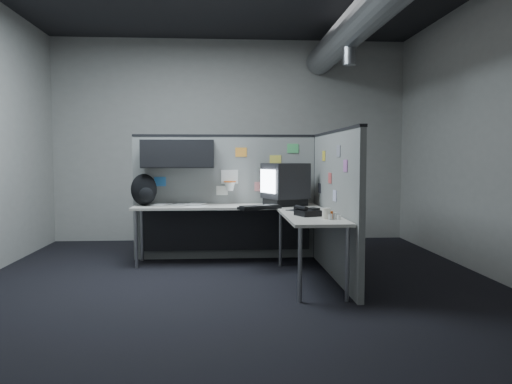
{
  "coord_description": "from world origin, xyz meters",
  "views": [
    {
      "loc": [
        -0.15,
        -5.25,
        1.33
      ],
      "look_at": [
        0.23,
        0.35,
        0.94
      ],
      "focal_mm": 35.0,
      "sensor_mm": 36.0,
      "label": 1
    }
  ],
  "objects": [
    {
      "name": "partition_back",
      "position": [
        -0.25,
        1.23,
        1.0
      ],
      "size": [
        2.44,
        0.42,
        1.63
      ],
      "color": "slate",
      "rests_on": "ground"
    },
    {
      "name": "bottles",
      "position": [
        0.94,
        -0.47,
        0.76
      ],
      "size": [
        0.12,
        0.15,
        0.07
      ],
      "rotation": [
        0.0,
        0.0,
        -0.01
      ],
      "color": "silver",
      "rests_on": "desk"
    },
    {
      "name": "desk",
      "position": [
        0.15,
        0.7,
        0.61
      ],
      "size": [
        2.31,
        2.11,
        0.73
      ],
      "color": "beige",
      "rests_on": "ground"
    },
    {
      "name": "monitor",
      "position": [
        0.64,
        0.96,
        1.0
      ],
      "size": [
        0.61,
        0.61,
        0.53
      ],
      "rotation": [
        0.0,
        0.0,
        -0.38
      ],
      "color": "black",
      "rests_on": "desk"
    },
    {
      "name": "backpack",
      "position": [
        -1.12,
        1.06,
        0.92
      ],
      "size": [
        0.33,
        0.3,
        0.4
      ],
      "rotation": [
        0.0,
        0.0,
        0.01
      ],
      "color": "black",
      "rests_on": "desk"
    },
    {
      "name": "papers",
      "position": [
        -0.64,
        1.06,
        0.74
      ],
      "size": [
        0.78,
        0.6,
        0.01
      ],
      "rotation": [
        0.0,
        0.0,
        -0.36
      ],
      "color": "white",
      "rests_on": "desk"
    },
    {
      "name": "cup",
      "position": [
        0.87,
        -0.45,
        0.78
      ],
      "size": [
        0.09,
        0.09,
        0.11
      ],
      "primitive_type": "cylinder",
      "rotation": [
        0.0,
        0.0,
        0.22
      ],
      "color": "white",
      "rests_on": "desk"
    },
    {
      "name": "room",
      "position": [
        0.56,
        0.0,
        2.1
      ],
      "size": [
        5.62,
        5.62,
        3.22
      ],
      "color": "black",
      "rests_on": "ground"
    },
    {
      "name": "phone",
      "position": [
        0.73,
        -0.17,
        0.77
      ],
      "size": [
        0.27,
        0.29,
        0.11
      ],
      "rotation": [
        0.0,
        0.0,
        0.2
      ],
      "color": "black",
      "rests_on": "desk"
    },
    {
      "name": "keyboard",
      "position": [
        0.29,
        0.53,
        0.75
      ],
      "size": [
        0.53,
        0.38,
        0.04
      ],
      "rotation": [
        0.0,
        0.0,
        -0.33
      ],
      "color": "black",
      "rests_on": "desk"
    },
    {
      "name": "mouse",
      "position": [
        0.71,
        0.36,
        0.75
      ],
      "size": [
        0.29,
        0.28,
        0.05
      ],
      "rotation": [
        0.0,
        0.0,
        -0.15
      ],
      "color": "black",
      "rests_on": "desk"
    },
    {
      "name": "partition_right",
      "position": [
        1.1,
        0.22,
        0.82
      ],
      "size": [
        0.07,
        2.23,
        1.63
      ],
      "color": "slate",
      "rests_on": "ground"
    }
  ]
}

